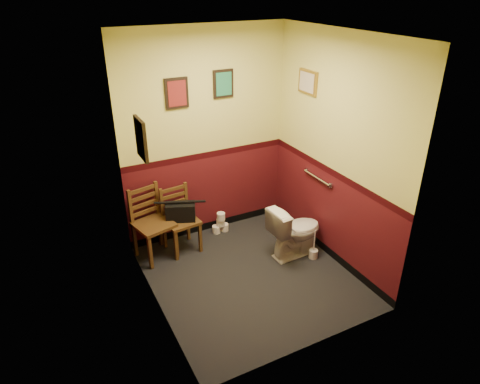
{
  "coord_description": "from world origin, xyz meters",
  "views": [
    {
      "loc": [
        -1.96,
        -3.56,
        3.15
      ],
      "look_at": [
        0.0,
        0.25,
        1.0
      ],
      "focal_mm": 32.0,
      "sensor_mm": 36.0,
      "label": 1
    }
  ],
  "objects": [
    {
      "name": "chair_left",
      "position": [
        -0.86,
        0.94,
        0.46
      ],
      "size": [
        0.52,
        0.52,
        0.92
      ],
      "rotation": [
        0.0,
        0.0,
        0.25
      ],
      "color": "brown",
      "rests_on": "floor"
    },
    {
      "name": "floor",
      "position": [
        0.0,
        0.0,
        0.0
      ],
      "size": [
        2.2,
        2.4,
        0.0
      ],
      "primitive_type": "cube",
      "color": "black",
      "rests_on": "ground"
    },
    {
      "name": "wall_right",
      "position": [
        1.1,
        0.0,
        1.35
      ],
      "size": [
        0.0,
        2.4,
        2.7
      ],
      "primitive_type": "cube",
      "rotation": [
        1.57,
        0.0,
        -1.57
      ],
      "color": "#4C1016",
      "rests_on": "ground"
    },
    {
      "name": "tp_stack",
      "position": [
        0.11,
        1.05,
        0.13
      ],
      "size": [
        0.23,
        0.14,
        0.31
      ],
      "color": "silver",
      "rests_on": "floor"
    },
    {
      "name": "ceiling",
      "position": [
        0.0,
        0.0,
        2.7
      ],
      "size": [
        2.2,
        2.4,
        0.0
      ],
      "primitive_type": "cube",
      "rotation": [
        3.14,
        0.0,
        0.0
      ],
      "color": "silver",
      "rests_on": "ground"
    },
    {
      "name": "framed_print_back_b",
      "position": [
        0.25,
        1.18,
        2.0
      ],
      "size": [
        0.26,
        0.04,
        0.34
      ],
      "color": "black",
      "rests_on": "wall_back"
    },
    {
      "name": "wall_front",
      "position": [
        0.0,
        -1.2,
        1.35
      ],
      "size": [
        2.2,
        0.0,
        2.7
      ],
      "primitive_type": "cube",
      "rotation": [
        -1.57,
        0.0,
        0.0
      ],
      "color": "#4C1016",
      "rests_on": "ground"
    },
    {
      "name": "toilet",
      "position": [
        0.72,
        0.15,
        0.34
      ],
      "size": [
        0.71,
        0.42,
        0.68
      ],
      "primitive_type": "imported",
      "rotation": [
        0.0,
        0.0,
        1.63
      ],
      "color": "white",
      "rests_on": "floor"
    },
    {
      "name": "chair_right",
      "position": [
        -0.5,
        0.93,
        0.42
      ],
      "size": [
        0.43,
        0.43,
        0.84
      ],
      "rotation": [
        0.0,
        0.0,
        0.11
      ],
      "color": "brown",
      "rests_on": "floor"
    },
    {
      "name": "toilet_brush",
      "position": [
        0.89,
        -0.03,
        0.07
      ],
      "size": [
        0.11,
        0.11,
        0.4
      ],
      "color": "silver",
      "rests_on": "floor"
    },
    {
      "name": "wall_back",
      "position": [
        0.0,
        1.2,
        1.35
      ],
      "size": [
        2.2,
        0.0,
        2.7
      ],
      "primitive_type": "cube",
      "rotation": [
        1.57,
        0.0,
        0.0
      ],
      "color": "#4C1016",
      "rests_on": "ground"
    },
    {
      "name": "wall_left",
      "position": [
        -1.1,
        0.0,
        1.35
      ],
      "size": [
        0.0,
        2.4,
        2.7
      ],
      "primitive_type": "cube",
      "rotation": [
        1.57,
        0.0,
        1.57
      ],
      "color": "#4C1016",
      "rests_on": "ground"
    },
    {
      "name": "framed_print_left",
      "position": [
        -1.08,
        0.1,
        1.85
      ],
      "size": [
        0.04,
        0.3,
        0.38
      ],
      "color": "black",
      "rests_on": "wall_left"
    },
    {
      "name": "grab_bar",
      "position": [
        1.07,
        0.25,
        0.95
      ],
      "size": [
        0.05,
        0.56,
        0.06
      ],
      "color": "silver",
      "rests_on": "wall_right"
    },
    {
      "name": "framed_print_back_a",
      "position": [
        -0.35,
        1.18,
        1.95
      ],
      "size": [
        0.28,
        0.04,
        0.36
      ],
      "color": "black",
      "rests_on": "wall_back"
    },
    {
      "name": "framed_print_right",
      "position": [
        1.08,
        0.6,
        2.05
      ],
      "size": [
        0.04,
        0.34,
        0.28
      ],
      "color": "olive",
      "rests_on": "wall_right"
    },
    {
      "name": "handbag",
      "position": [
        -0.5,
        0.89,
        0.56
      ],
      "size": [
        0.4,
        0.3,
        0.26
      ],
      "rotation": [
        0.0,
        0.0,
        -0.39
      ],
      "color": "black",
      "rests_on": "chair_right"
    }
  ]
}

